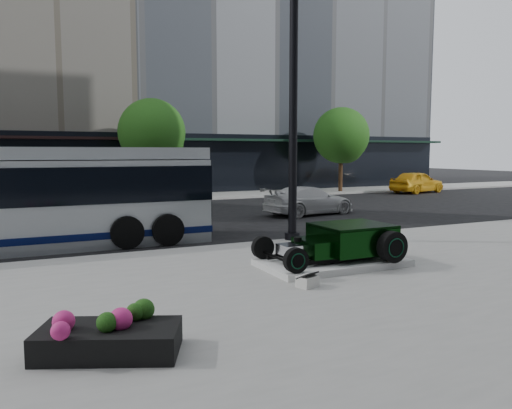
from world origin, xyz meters
name	(u,v)px	position (x,y,z in m)	size (l,w,h in m)	color
ground	(220,236)	(0.00, 0.00, 0.00)	(120.00, 120.00, 0.00)	black
sidewalk_near	(485,342)	(0.00, -10.50, 0.06)	(70.00, 17.00, 0.12)	gray
sidewalk_far	(132,199)	(0.00, 14.00, 0.06)	(70.00, 4.00, 0.12)	gray
street_trees	(154,135)	(1.15, 13.07, 3.77)	(29.80, 3.80, 5.70)	black
display_plinth	(332,263)	(0.62, -5.70, 0.20)	(3.40, 1.80, 0.15)	silver
hot_rod	(344,240)	(0.95, -5.70, 0.70)	(3.22, 2.00, 0.81)	black
info_plaque	(307,281)	(-0.89, -7.05, 0.24)	(0.48, 0.42, 0.31)	silver
lamppost	(293,111)	(1.53, -2.20, 4.00)	(0.46, 0.46, 8.40)	black
flower_planter	(109,338)	(-5.00, -8.75, 0.34)	(2.05, 1.57, 0.60)	black
white_sedan	(309,200)	(5.74, 3.67, 0.63)	(1.77, 4.36, 1.27)	silver
yellow_taxi	(417,182)	(18.75, 10.75, 0.75)	(1.77, 4.40, 1.50)	gold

